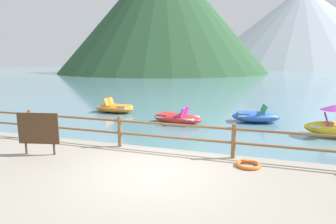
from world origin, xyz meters
TOP-DOWN VIEW (x-y plane):
  - ground_plane at (0.00, 40.00)m, footprint 200.00×200.00m
  - dock_railing at (-0.00, 1.55)m, footprint 23.92×0.12m
  - sign_board at (-3.50, 0.18)m, footprint 1.16×0.30m
  - life_ring at (2.13, 1.02)m, footprint 0.61×0.61m
  - pedal_boat_2 at (5.26, 6.59)m, footprint 2.47×1.46m
  - pedal_boat_3 at (-5.73, 8.62)m, footprint 2.51×1.28m
  - pedal_boat_4 at (-1.44, 6.97)m, footprint 2.56×1.48m
  - pedal_boat_5 at (2.16, 8.41)m, footprint 2.47×1.63m
  - cliff_headland at (-19.49, 62.81)m, footprint 49.87×49.87m
  - distant_peak at (15.27, 115.22)m, footprint 75.83×75.83m

SIDE VIEW (x-z plane):
  - ground_plane at x=0.00m, z-range 0.00..0.00m
  - pedal_boat_4 at x=-1.44m, z-range -0.16..0.66m
  - pedal_boat_3 at x=-5.73m, z-range -0.16..0.68m
  - pedal_boat_5 at x=2.16m, z-range -0.15..0.72m
  - pedal_boat_2 at x=5.26m, z-range -0.22..1.06m
  - life_ring at x=2.13m, z-range 0.40..0.49m
  - dock_railing at x=0.00m, z-range 0.50..1.45m
  - sign_board at x=-3.50m, z-range 0.53..1.72m
  - cliff_headland at x=-19.49m, z-range -0.88..27.63m
  - distant_peak at x=15.27m, z-range 0.00..29.53m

